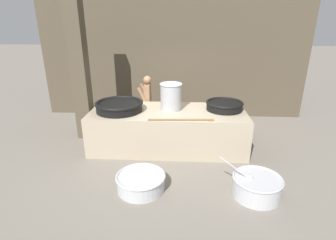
{
  "coord_description": "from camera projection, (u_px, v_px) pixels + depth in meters",
  "views": [
    {
      "loc": [
        0.36,
        -6.05,
        3.02
      ],
      "look_at": [
        0.0,
        0.0,
        0.73
      ],
      "focal_mm": 28.0,
      "sensor_mm": 36.0,
      "label": 1
    }
  ],
  "objects": [
    {
      "name": "ground_plane",
      "position": [
        168.0,
        146.0,
        6.73
      ],
      "size": [
        60.0,
        60.0,
        0.0
      ],
      "primitive_type": "plane",
      "color": "slate"
    },
    {
      "name": "back_wall",
      "position": [
        173.0,
        58.0,
        8.45
      ],
      "size": [
        8.51,
        0.24,
        3.82
      ],
      "primitive_type": "cube",
      "color": "#4C4233",
      "rests_on": "ground_plane"
    },
    {
      "name": "support_pillar",
      "position": [
        80.0,
        67.0,
        6.7
      ],
      "size": [
        0.39,
        0.39,
        3.82
      ],
      "primitive_type": "cube",
      "color": "#4C4233",
      "rests_on": "ground_plane"
    },
    {
      "name": "hearth_platform",
      "position": [
        168.0,
        129.0,
        6.56
      ],
      "size": [
        3.78,
        1.5,
        0.97
      ],
      "color": "tan",
      "rests_on": "ground_plane"
    },
    {
      "name": "giant_wok_near",
      "position": [
        119.0,
        106.0,
        6.33
      ],
      "size": [
        1.15,
        1.15,
        0.24
      ],
      "color": "black",
      "rests_on": "hearth_platform"
    },
    {
      "name": "giant_wok_far",
      "position": [
        224.0,
        105.0,
        6.42
      ],
      "size": [
        0.91,
        0.91,
        0.21
      ],
      "color": "black",
      "rests_on": "hearth_platform"
    },
    {
      "name": "stock_pot",
      "position": [
        171.0,
        96.0,
        6.37
      ],
      "size": [
        0.55,
        0.55,
        0.65
      ],
      "color": "#9E9EA3",
      "rests_on": "hearth_platform"
    },
    {
      "name": "stirring_paddle",
      "position": [
        184.0,
        120.0,
        5.76
      ],
      "size": [
        1.45,
        0.15,
        0.04
      ],
      "rotation": [
        0.0,
        0.0,
        0.06
      ],
      "color": "brown",
      "rests_on": "hearth_platform"
    },
    {
      "name": "cook",
      "position": [
        148.0,
        102.0,
        7.42
      ],
      "size": [
        0.38,
        0.58,
        1.62
      ],
      "rotation": [
        0.0,
        0.0,
        3.15
      ],
      "color": "#8C6647",
      "rests_on": "ground_plane"
    },
    {
      "name": "prep_bowl_vegetables",
      "position": [
        257.0,
        186.0,
        4.77
      ],
      "size": [
        1.17,
        0.9,
        0.75
      ],
      "color": "#B7B7BC",
      "rests_on": "ground_plane"
    },
    {
      "name": "prep_bowl_meat",
      "position": [
        141.0,
        181.0,
        4.97
      ],
      "size": [
        0.95,
        0.95,
        0.31
      ],
      "color": "#B7B7BC",
      "rests_on": "ground_plane"
    }
  ]
}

